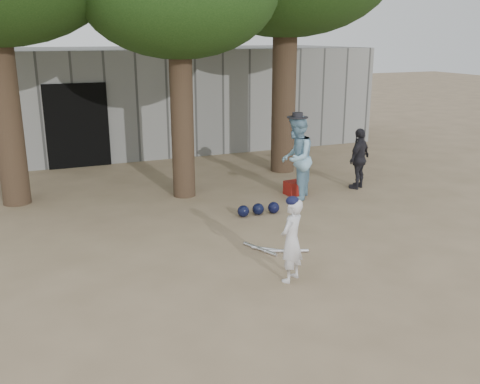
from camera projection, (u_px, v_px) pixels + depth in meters
name	position (u px, v px, depth m)	size (l,w,h in m)	color
ground	(228.00, 277.00, 7.79)	(70.00, 70.00, 0.00)	#937C5E
boy_player	(291.00, 240.00, 7.52)	(0.45, 0.29, 1.22)	silver
spectator_blue	(296.00, 158.00, 11.24)	(0.87, 0.68, 1.79)	#8CBCD8
spectator_dark	(359.00, 159.00, 12.11)	(0.81, 0.34, 1.39)	black
red_bag	(295.00, 188.00, 11.78)	(0.42, 0.32, 0.30)	#A61619
back_building	(107.00, 98.00, 16.53)	(16.00, 5.24, 3.00)	gray
helmet_row	(258.00, 209.00, 10.44)	(0.87, 0.26, 0.23)	black
bat_pile	(273.00, 250.00, 8.69)	(0.87, 0.74, 0.06)	silver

